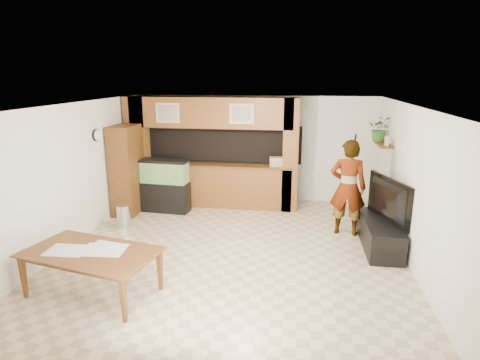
% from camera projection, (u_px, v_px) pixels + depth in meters
% --- Properties ---
extents(floor, '(6.50, 6.50, 0.00)m').
position_uv_depth(floor, '(232.00, 251.00, 7.26)').
color(floor, '#C8AD8B').
rests_on(floor, ground).
extents(ceiling, '(6.50, 6.50, 0.00)m').
position_uv_depth(ceiling, '(232.00, 106.00, 6.60)').
color(ceiling, white).
rests_on(ceiling, wall_back).
extents(wall_back, '(6.00, 0.00, 6.00)m').
position_uv_depth(wall_back, '(253.00, 148.00, 10.04)').
color(wall_back, silver).
rests_on(wall_back, floor).
extents(wall_left, '(0.00, 6.50, 6.50)m').
position_uv_depth(wall_left, '(71.00, 176.00, 7.34)').
color(wall_left, silver).
rests_on(wall_left, floor).
extents(wall_right, '(0.00, 6.50, 6.50)m').
position_uv_depth(wall_right, '(414.00, 189.00, 6.51)').
color(wall_right, silver).
rests_on(wall_right, floor).
extents(partition, '(4.20, 0.99, 2.60)m').
position_uv_depth(partition, '(211.00, 151.00, 9.58)').
color(partition, brown).
rests_on(partition, floor).
extents(wall_clock, '(0.05, 0.25, 0.25)m').
position_uv_depth(wall_clock, '(96.00, 135.00, 8.14)').
color(wall_clock, black).
rests_on(wall_clock, wall_left).
extents(wall_shelf, '(0.25, 0.90, 0.04)m').
position_uv_depth(wall_shelf, '(383.00, 144.00, 8.30)').
color(wall_shelf, '#5D3316').
rests_on(wall_shelf, wall_right).
extents(pantry_cabinet, '(0.50, 0.82, 2.01)m').
position_uv_depth(pantry_cabinet, '(127.00, 170.00, 9.03)').
color(pantry_cabinet, '#5D3316').
rests_on(pantry_cabinet, floor).
extents(trash_can, '(0.27, 0.27, 0.49)m').
position_uv_depth(trash_can, '(124.00, 217.00, 8.30)').
color(trash_can, '#B2B2B7').
rests_on(trash_can, floor).
extents(aquarium, '(1.11, 0.41, 1.22)m').
position_uv_depth(aquarium, '(165.00, 186.00, 9.24)').
color(aquarium, black).
rests_on(aquarium, floor).
extents(tv_stand, '(0.58, 1.57, 0.52)m').
position_uv_depth(tv_stand, '(380.00, 234.00, 7.33)').
color(tv_stand, black).
rests_on(tv_stand, floor).
extents(television, '(0.64, 1.34, 0.79)m').
position_uv_depth(television, '(383.00, 200.00, 7.16)').
color(television, black).
rests_on(television, tv_stand).
extents(photo_frame, '(0.06, 0.15, 0.19)m').
position_uv_depth(photo_frame, '(387.00, 141.00, 7.94)').
color(photo_frame, tan).
rests_on(photo_frame, wall_shelf).
extents(potted_plant, '(0.57, 0.52, 0.53)m').
position_uv_depth(potted_plant, '(380.00, 129.00, 8.47)').
color(potted_plant, '#315B24').
rests_on(potted_plant, wall_shelf).
extents(person, '(0.76, 0.57, 1.91)m').
position_uv_depth(person, '(348.00, 188.00, 7.83)').
color(person, tan).
rests_on(person, floor).
extents(microphone, '(0.04, 0.10, 0.16)m').
position_uv_depth(microphone, '(355.00, 138.00, 7.41)').
color(microphone, black).
rests_on(microphone, person).
extents(dining_table, '(2.08, 1.44, 0.66)m').
position_uv_depth(dining_table, '(91.00, 274.00, 5.74)').
color(dining_table, '#5D3316').
rests_on(dining_table, floor).
extents(newspaper_a, '(0.64, 0.49, 0.01)m').
position_uv_depth(newspaper_a, '(104.00, 250.00, 5.73)').
color(newspaper_a, silver).
rests_on(newspaper_a, dining_table).
extents(newspaper_b, '(0.59, 0.44, 0.01)m').
position_uv_depth(newspaper_b, '(67.00, 250.00, 5.71)').
color(newspaper_b, silver).
rests_on(newspaper_b, dining_table).
extents(newspaper_c, '(0.56, 0.46, 0.01)m').
position_uv_depth(newspaper_c, '(105.00, 247.00, 5.82)').
color(newspaper_c, silver).
rests_on(newspaper_c, dining_table).
extents(counter_box, '(0.35, 0.26, 0.21)m').
position_uv_depth(counter_box, '(277.00, 162.00, 9.22)').
color(counter_box, tan).
rests_on(counter_box, partition).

